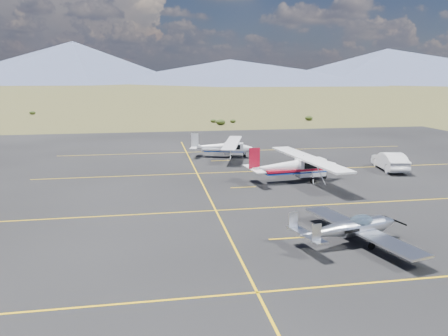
{
  "coord_description": "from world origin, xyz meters",
  "views": [
    {
      "loc": [
        -10.02,
        -24.59,
        8.52
      ],
      "look_at": [
        -4.52,
        7.5,
        1.6
      ],
      "focal_mm": 35.0,
      "sensor_mm": 36.0,
      "label": 1
    }
  ],
  "objects_px": {
    "aircraft_low_wing": "(351,228)",
    "aircraft_plain": "(223,147)",
    "sedan": "(390,161)",
    "aircraft_cessna": "(295,166)"
  },
  "relations": [
    {
      "from": "aircraft_low_wing",
      "to": "aircraft_plain",
      "type": "relative_size",
      "value": 0.84
    },
    {
      "from": "aircraft_plain",
      "to": "sedan",
      "type": "relative_size",
      "value": 1.92
    },
    {
      "from": "aircraft_low_wing",
      "to": "aircraft_cessna",
      "type": "height_order",
      "value": "aircraft_cessna"
    },
    {
      "from": "aircraft_cessna",
      "to": "sedan",
      "type": "bearing_deg",
      "value": 8.39
    },
    {
      "from": "aircraft_plain",
      "to": "sedan",
      "type": "bearing_deg",
      "value": -16.93
    },
    {
      "from": "aircraft_low_wing",
      "to": "sedan",
      "type": "height_order",
      "value": "aircraft_low_wing"
    },
    {
      "from": "aircraft_plain",
      "to": "sedan",
      "type": "height_order",
      "value": "aircraft_plain"
    },
    {
      "from": "aircraft_plain",
      "to": "aircraft_cessna",
      "type": "bearing_deg",
      "value": -55.23
    },
    {
      "from": "aircraft_low_wing",
      "to": "aircraft_cessna",
      "type": "distance_m",
      "value": 13.59
    },
    {
      "from": "sedan",
      "to": "aircraft_cessna",
      "type": "bearing_deg",
      "value": 24.28
    }
  ]
}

